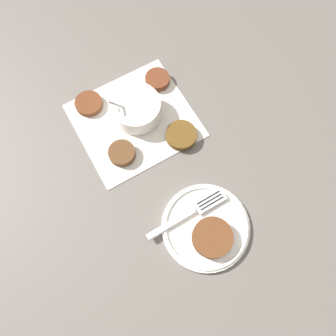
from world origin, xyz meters
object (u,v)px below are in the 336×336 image
Objects in this scene: sauce_bowl at (136,110)px; fritter_on_plate at (212,238)px; serving_plate at (206,227)px; fork at (195,209)px.

sauce_bowl is 0.33m from fritter_on_plate.
serving_plate is 2.24× the size of fritter_on_plate.
fritter_on_plate reaches higher than serving_plate.
fork is (0.01, -0.07, -0.01)m from fritter_on_plate.
sauce_bowl is at bearing -81.43° from serving_plate.
sauce_bowl is 0.30m from serving_plate.
sauce_bowl is at bearing -81.60° from fork.
serving_plate is 0.03m from fritter_on_plate.
fritter_on_plate is 0.07m from fork.
serving_plate is at bearing 98.57° from sauce_bowl.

